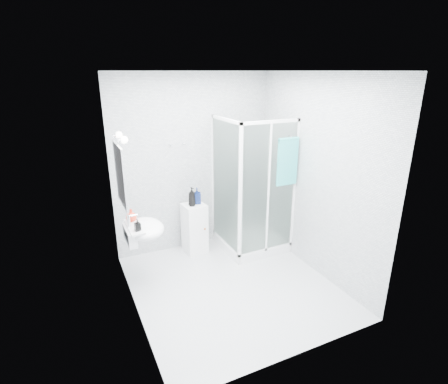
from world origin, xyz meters
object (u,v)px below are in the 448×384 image
shampoo_bottle_a (192,197)px  soap_dispenser_black (137,225)px  soap_dispenser_orange (131,215)px  wall_basin (143,229)px  storage_cabinet (195,228)px  shampoo_bottle_b (197,196)px  hand_towel (288,160)px  shower_enclosure (249,222)px

shampoo_bottle_a → soap_dispenser_black: size_ratio=1.99×
soap_dispenser_orange → soap_dispenser_black: (0.01, -0.28, -0.01)m
wall_basin → storage_cabinet: wall_basin is taller
shampoo_bottle_b → soap_dispenser_orange: (-1.05, -0.51, 0.07)m
hand_towel → shampoo_bottle_a: hand_towel is taller
soap_dispenser_orange → soap_dispenser_black: bearing=-87.1°
shampoo_bottle_b → soap_dispenser_orange: soap_dispenser_orange is taller
shampoo_bottle_b → soap_dispenser_black: size_ratio=1.71×
shampoo_bottle_a → soap_dispenser_black: shampoo_bottle_a is taller
shampoo_bottle_a → shampoo_bottle_b: bearing=31.2°
shampoo_bottle_a → soap_dispenser_orange: shampoo_bottle_a is taller
wall_basin → hand_towel: bearing=-2.4°
wall_basin → shampoo_bottle_b: 1.15m
shampoo_bottle_a → soap_dispenser_black: bearing=-141.7°
shower_enclosure → shampoo_bottle_b: (-0.71, 0.33, 0.42)m
wall_basin → storage_cabinet: size_ratio=0.74×
shampoo_bottle_a → shower_enclosure: bearing=-18.0°
soap_dispenser_black → soap_dispenser_orange: bearing=92.9°
hand_towel → shampoo_bottle_a: size_ratio=2.36×
shower_enclosure → soap_dispenser_black: bearing=-164.9°
storage_cabinet → shampoo_bottle_a: 0.52m
hand_towel → soap_dispenser_orange: size_ratio=3.97×
shower_enclosure → shampoo_bottle_a: bearing=162.0°
wall_basin → soap_dispenser_orange: (-0.10, 0.13, 0.15)m
wall_basin → shampoo_bottle_a: shampoo_bottle_a is taller
shampoo_bottle_a → hand_towel: bearing=-30.1°
wall_basin → soap_dispenser_orange: bearing=126.6°
shower_enclosure → hand_towel: 1.14m
shampoo_bottle_b → soap_dispenser_black: bearing=-142.4°
shower_enclosure → soap_dispenser_orange: (-1.75, -0.18, 0.50)m
storage_cabinet → hand_towel: (1.11, -0.69, 1.08)m
soap_dispenser_black → storage_cabinet: bearing=38.2°
wall_basin → soap_dispenser_black: (-0.08, -0.15, 0.14)m
shampoo_bottle_b → soap_dispenser_black: soap_dispenser_black is taller
wall_basin → shampoo_bottle_b: wall_basin is taller
storage_cabinet → hand_towel: size_ratio=1.15×
shampoo_bottle_b → storage_cabinet: bearing=-152.3°
storage_cabinet → shampoo_bottle_a: (-0.04, -0.03, 0.52)m
storage_cabinet → soap_dispenser_black: bearing=-147.4°
soap_dispenser_orange → shower_enclosure: bearing=6.0°
shampoo_bottle_a → shampoo_bottle_b: shampoo_bottle_a is taller
shower_enclosure → shampoo_bottle_b: size_ratio=8.39×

